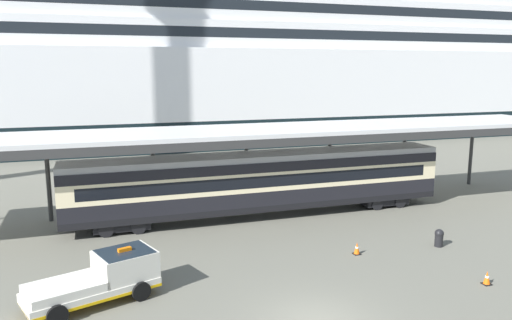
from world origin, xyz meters
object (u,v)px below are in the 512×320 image
Objects in this scene: cruise_ship at (56,43)px; traffic_cone_near at (487,278)px; service_truck at (104,277)px; traffic_cone_mid at (357,248)px; train_carriage at (261,181)px; quay_bollard at (439,237)px.

cruise_ship is 54.90m from traffic_cone_near.
traffic_cone_mid is (12.42, 1.21, -0.68)m from service_truck.
service_truck reaches higher than traffic_cone_mid.
service_truck is at bearing 166.64° from traffic_cone_near.
train_carriage is at bearing -69.74° from cruise_ship.
traffic_cone_mid reaches higher than traffic_cone_near.
traffic_cone_mid is 4.76m from quay_bollard.
quay_bollard reaches higher than traffic_cone_mid.
traffic_cone_mid is at bearing 175.54° from quay_bollard.
service_truck is 8.78× the size of traffic_cone_mid.
service_truck is at bearing -85.45° from cruise_ship.
service_truck is 17.18m from quay_bollard.
cruise_ship is 49.09m from traffic_cone_mid.
train_carriage is 38.31× the size of traffic_cone_mid.
traffic_cone_mid is at bearing -72.63° from train_carriage.
traffic_cone_mid is at bearing -70.24° from cruise_ship.
train_carriage reaches higher than quay_bollard.
quay_bollard is at bearing -65.24° from cruise_ship.
cruise_ship reaches higher than traffic_cone_near.
quay_bollard is (20.82, -45.13, -11.93)m from cruise_ship.
train_carriage reaches higher than service_truck.
train_carriage is at bearing 115.21° from traffic_cone_near.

